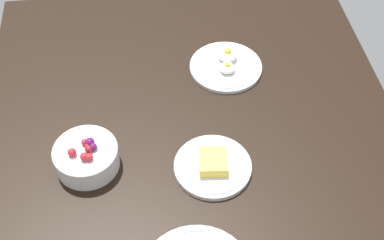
# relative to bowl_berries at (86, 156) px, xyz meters

# --- Properties ---
(dining_table) EXTENTS (1.14, 1.02, 0.04)m
(dining_table) POSITION_rel_bowl_berries_xyz_m (-0.09, 0.25, -0.05)
(dining_table) COLOR black
(dining_table) RESTS_ON ground
(bowl_berries) EXTENTS (0.15, 0.15, 0.08)m
(bowl_berries) POSITION_rel_bowl_berries_xyz_m (0.00, 0.00, 0.00)
(bowl_berries) COLOR silver
(bowl_berries) RESTS_ON dining_table
(plate_eggs) EXTENTS (0.20, 0.20, 0.05)m
(plate_eggs) POSITION_rel_bowl_berries_xyz_m (-0.28, 0.37, -0.02)
(plate_eggs) COLOR silver
(plate_eggs) RESTS_ON dining_table
(plate_cheese) EXTENTS (0.18, 0.18, 0.04)m
(plate_cheese) POSITION_rel_bowl_berries_xyz_m (0.05, 0.28, -0.02)
(plate_cheese) COLOR silver
(plate_cheese) RESTS_ON dining_table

